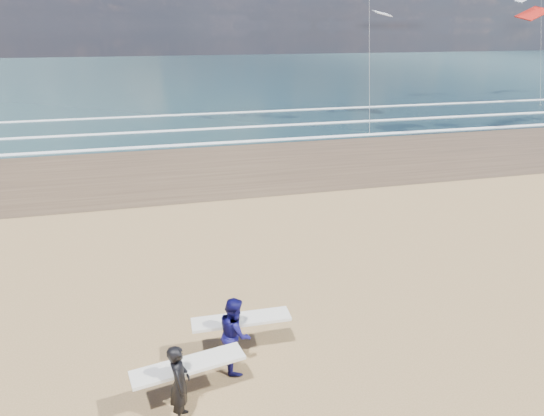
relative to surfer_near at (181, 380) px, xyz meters
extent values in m
cube|color=#453524|center=(20.86, 18.02, -0.84)|extent=(220.00, 12.00, 0.01)
cube|color=#172E33|center=(20.86, 72.02, -0.83)|extent=(220.00, 100.00, 0.02)
cube|color=white|center=(20.86, 22.82, -0.79)|extent=(220.00, 0.50, 0.05)
cube|color=white|center=(20.86, 27.52, -0.79)|extent=(220.00, 0.50, 0.05)
cube|color=white|center=(20.86, 34.02, -0.79)|extent=(220.00, 0.50, 0.05)
imported|color=black|center=(-0.03, -0.06, -0.02)|extent=(0.44, 0.63, 1.64)
cube|color=silver|center=(0.17, 0.29, 0.09)|extent=(2.26, 0.90, 0.07)
imported|color=#0F0D4B|center=(1.25, 1.19, 0.02)|extent=(0.69, 0.86, 1.71)
cube|color=silver|center=(1.45, 1.54, 0.11)|extent=(2.21, 0.57, 0.07)
cube|color=slate|center=(14.65, 23.04, -0.79)|extent=(0.12, 0.12, 0.10)
cube|color=slate|center=(35.91, 31.00, -0.79)|extent=(0.12, 0.12, 0.10)
camera|label=1|loc=(-0.16, -7.56, 6.24)|focal=32.00mm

